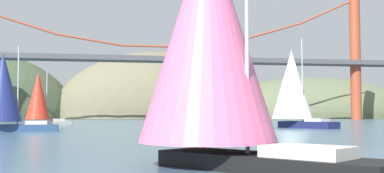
{
  "coord_description": "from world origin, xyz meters",
  "views": [
    {
      "loc": [
        -10.6,
        -21.11,
        1.92
      ],
      "look_at": [
        0.0,
        39.46,
        5.32
      ],
      "focal_mm": 44.01,
      "sensor_mm": 36.0,
      "label": 1
    }
  ],
  "objects_px": {
    "sailboat_navy_sail": "(5,91)",
    "channel_buoy": "(239,124)",
    "sailboat_scarlet_sail": "(39,98)",
    "sailboat_white_mainsail": "(293,87)",
    "sailboat_pink_spinnaker": "(211,37)"
  },
  "relations": [
    {
      "from": "sailboat_white_mainsail",
      "to": "channel_buoy",
      "type": "distance_m",
      "value": 8.57
    },
    {
      "from": "sailboat_pink_spinnaker",
      "to": "channel_buoy",
      "type": "bearing_deg",
      "value": 73.05
    },
    {
      "from": "sailboat_pink_spinnaker",
      "to": "sailboat_white_mainsail",
      "type": "height_order",
      "value": "sailboat_white_mainsail"
    },
    {
      "from": "sailboat_navy_sail",
      "to": "sailboat_scarlet_sail",
      "type": "distance_m",
      "value": 22.01
    },
    {
      "from": "sailboat_navy_sail",
      "to": "sailboat_pink_spinnaker",
      "type": "bearing_deg",
      "value": -66.93
    },
    {
      "from": "sailboat_white_mainsail",
      "to": "channel_buoy",
      "type": "relative_size",
      "value": 4.23
    },
    {
      "from": "sailboat_navy_sail",
      "to": "sailboat_scarlet_sail",
      "type": "xyz_separation_m",
      "value": [
        0.16,
        22.01,
        -0.02
      ]
    },
    {
      "from": "sailboat_navy_sail",
      "to": "sailboat_white_mainsail",
      "type": "height_order",
      "value": "sailboat_white_mainsail"
    },
    {
      "from": "sailboat_white_mainsail",
      "to": "sailboat_pink_spinnaker",
      "type": "bearing_deg",
      "value": -115.83
    },
    {
      "from": "sailboat_scarlet_sail",
      "to": "channel_buoy",
      "type": "xyz_separation_m",
      "value": [
        27.11,
        -10.92,
        -3.67
      ]
    },
    {
      "from": "sailboat_navy_sail",
      "to": "channel_buoy",
      "type": "xyz_separation_m",
      "value": [
        27.27,
        11.08,
        -3.69
      ]
    },
    {
      "from": "sailboat_navy_sail",
      "to": "sailboat_scarlet_sail",
      "type": "height_order",
      "value": "sailboat_navy_sail"
    },
    {
      "from": "sailboat_scarlet_sail",
      "to": "channel_buoy",
      "type": "height_order",
      "value": "sailboat_scarlet_sail"
    },
    {
      "from": "sailboat_pink_spinnaker",
      "to": "sailboat_white_mainsail",
      "type": "bearing_deg",
      "value": 64.17
    },
    {
      "from": "sailboat_navy_sail",
      "to": "sailboat_scarlet_sail",
      "type": "relative_size",
      "value": 1.07
    }
  ]
}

